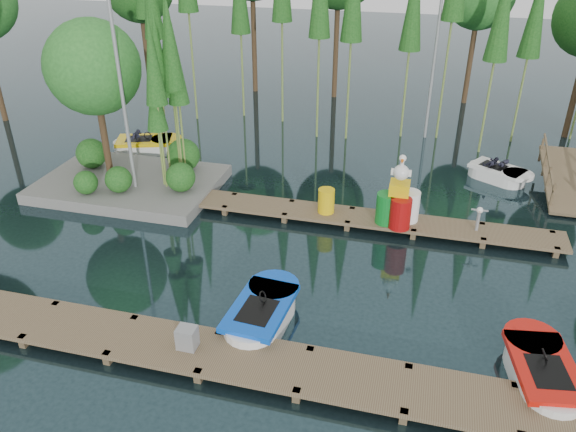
% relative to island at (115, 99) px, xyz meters
% --- Properties ---
extents(ground_plane, '(90.00, 90.00, 0.00)m').
position_rel_island_xyz_m(ground_plane, '(6.30, -3.29, -3.18)').
color(ground_plane, '#1E3238').
extents(near_dock, '(18.00, 1.50, 0.50)m').
position_rel_island_xyz_m(near_dock, '(6.30, -7.79, -2.95)').
color(near_dock, brown).
rests_on(near_dock, ground).
extents(far_dock, '(15.00, 1.20, 0.50)m').
position_rel_island_xyz_m(far_dock, '(7.30, -0.79, -2.95)').
color(far_dock, brown).
rests_on(far_dock, ground).
extents(island, '(6.20, 4.20, 6.75)m').
position_rel_island_xyz_m(island, '(0.00, 0.00, 0.00)').
color(island, slate).
rests_on(island, ground).
extents(lamp_island, '(0.30, 0.30, 7.25)m').
position_rel_island_xyz_m(lamp_island, '(0.80, -0.79, 1.08)').
color(lamp_island, gray).
rests_on(lamp_island, ground).
extents(lamp_rear, '(0.30, 0.30, 7.25)m').
position_rel_island_xyz_m(lamp_rear, '(10.30, 7.71, 1.08)').
color(lamp_rear, gray).
rests_on(lamp_rear, ground).
extents(ramp, '(1.50, 3.94, 1.49)m').
position_rel_island_xyz_m(ramp, '(15.30, 3.21, -2.60)').
color(ramp, brown).
rests_on(ramp, ground).
extents(boat_blue, '(1.48, 2.91, 0.95)m').
position_rel_island_xyz_m(boat_blue, '(7.05, -6.27, -2.91)').
color(boat_blue, white).
rests_on(boat_blue, ground).
extents(boat_red, '(1.66, 2.89, 0.92)m').
position_rel_island_xyz_m(boat_red, '(13.31, -6.65, -2.92)').
color(boat_red, white).
rests_on(boat_red, ground).
extents(boat_yellow_far, '(3.06, 2.09, 1.41)m').
position_rel_island_xyz_m(boat_yellow_far, '(-0.77, 3.02, -2.89)').
color(boat_yellow_far, white).
rests_on(boat_yellow_far, ground).
extents(boat_white_far, '(2.63, 2.17, 1.14)m').
position_rel_island_xyz_m(boat_white_far, '(13.10, 3.84, -2.93)').
color(boat_white_far, white).
rests_on(boat_white_far, ground).
extents(utility_cabinet, '(0.43, 0.36, 0.52)m').
position_rel_island_xyz_m(utility_cabinet, '(5.81, -7.79, -2.62)').
color(utility_cabinet, gray).
rests_on(utility_cabinet, near_dock).
extents(yellow_barrel, '(0.53, 0.53, 0.79)m').
position_rel_island_xyz_m(yellow_barrel, '(7.53, -0.79, -2.49)').
color(yellow_barrel, yellow).
rests_on(yellow_barrel, far_dock).
extents(drum_cluster, '(1.30, 1.19, 2.24)m').
position_rel_island_xyz_m(drum_cluster, '(9.81, -0.95, -2.23)').
color(drum_cluster, '#0D7622').
rests_on(drum_cluster, far_dock).
extents(seagull_post, '(0.49, 0.26, 0.78)m').
position_rel_island_xyz_m(seagull_post, '(12.17, -0.79, -2.36)').
color(seagull_post, gray).
rests_on(seagull_post, far_dock).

